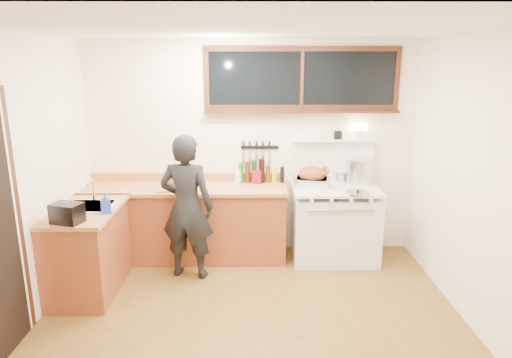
{
  "coord_description": "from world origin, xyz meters",
  "views": [
    {
      "loc": [
        0.02,
        -3.78,
        2.36
      ],
      "look_at": [
        0.05,
        0.85,
        1.15
      ],
      "focal_mm": 32.0,
      "sensor_mm": 36.0,
      "label": 1
    }
  ],
  "objects_px": {
    "man": "(187,207)",
    "roast_turkey": "(312,178)",
    "cutting_board": "(177,185)",
    "vintage_stove": "(334,222)"
  },
  "relations": [
    {
      "from": "man",
      "to": "roast_turkey",
      "type": "height_order",
      "value": "man"
    },
    {
      "from": "cutting_board",
      "to": "roast_turkey",
      "type": "bearing_deg",
      "value": 4.72
    },
    {
      "from": "vintage_stove",
      "to": "cutting_board",
      "type": "height_order",
      "value": "vintage_stove"
    },
    {
      "from": "vintage_stove",
      "to": "man",
      "type": "xyz_separation_m",
      "value": [
        -1.71,
        -0.46,
        0.34
      ]
    },
    {
      "from": "vintage_stove",
      "to": "man",
      "type": "relative_size",
      "value": 0.99
    },
    {
      "from": "man",
      "to": "cutting_board",
      "type": "bearing_deg",
      "value": 112.21
    },
    {
      "from": "vintage_stove",
      "to": "roast_turkey",
      "type": "xyz_separation_m",
      "value": [
        -0.28,
        0.07,
        0.53
      ]
    },
    {
      "from": "vintage_stove",
      "to": "roast_turkey",
      "type": "distance_m",
      "value": 0.6
    },
    {
      "from": "cutting_board",
      "to": "man",
      "type": "bearing_deg",
      "value": -67.79
    },
    {
      "from": "vintage_stove",
      "to": "man",
      "type": "height_order",
      "value": "man"
    }
  ]
}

